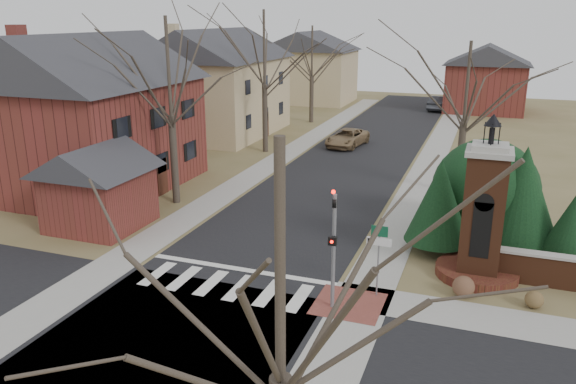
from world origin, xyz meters
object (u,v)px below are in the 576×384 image
at_px(sign_post, 379,247).
at_px(pickup_truck, 347,138).
at_px(brick_gate_monument, 482,225).
at_px(traffic_signal_pole, 334,240).
at_px(distant_car, 439,103).

relative_size(sign_post, pickup_truck, 0.57).
height_order(brick_gate_monument, pickup_truck, brick_gate_monument).
bearing_deg(traffic_signal_pole, sign_post, 47.57).
xyz_separation_m(traffic_signal_pole, sign_post, (1.29, 1.41, -0.64)).
distance_m(traffic_signal_pole, brick_gate_monument, 6.47).
height_order(traffic_signal_pole, sign_post, traffic_signal_pole).
distance_m(traffic_signal_pole, sign_post, 2.02).
bearing_deg(pickup_truck, sign_post, -65.01).
bearing_deg(brick_gate_monument, distant_car, 97.65).
height_order(traffic_signal_pole, pickup_truck, traffic_signal_pole).
bearing_deg(distant_car, brick_gate_monument, 103.99).
bearing_deg(traffic_signal_pole, brick_gate_monument, 43.24).
bearing_deg(brick_gate_monument, traffic_signal_pole, -136.76).
distance_m(brick_gate_monument, distant_car, 42.09).
height_order(pickup_truck, distant_car, distant_car).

